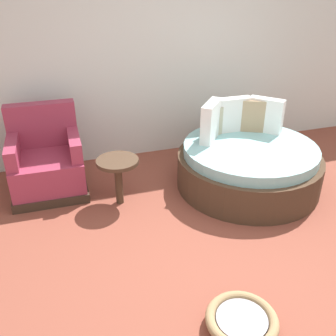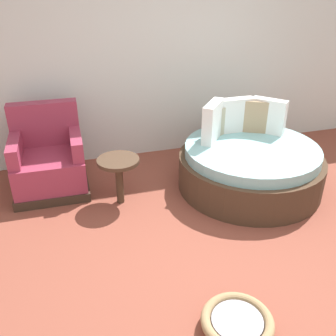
# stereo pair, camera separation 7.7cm
# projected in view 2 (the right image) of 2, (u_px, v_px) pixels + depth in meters

# --- Properties ---
(ground_plane) EXTENTS (8.00, 8.00, 0.02)m
(ground_plane) POSITION_uv_depth(u_px,v_px,m) (230.00, 258.00, 3.32)
(ground_plane) COLOR brown
(back_wall) EXTENTS (8.00, 0.12, 2.82)m
(back_wall) POSITION_uv_depth(u_px,v_px,m) (158.00, 46.00, 4.67)
(back_wall) COLOR silver
(back_wall) RESTS_ON ground_plane
(round_daybed) EXTENTS (1.62, 1.62, 0.95)m
(round_daybed) POSITION_uv_depth(u_px,v_px,m) (249.00, 164.00, 4.30)
(round_daybed) COLOR #473323
(round_daybed) RESTS_ON ground_plane
(red_armchair) EXTENTS (0.81, 0.81, 0.94)m
(red_armchair) POSITION_uv_depth(u_px,v_px,m) (49.00, 161.00, 4.25)
(red_armchair) COLOR #38281E
(red_armchair) RESTS_ON ground_plane
(pet_basket) EXTENTS (0.51, 0.51, 0.13)m
(pet_basket) POSITION_uv_depth(u_px,v_px,m) (237.00, 323.00, 2.61)
(pet_basket) COLOR #9E7F56
(pet_basket) RESTS_ON ground_plane
(side_table) EXTENTS (0.44, 0.44, 0.52)m
(side_table) POSITION_uv_depth(u_px,v_px,m) (119.00, 167.00, 3.92)
(side_table) COLOR #473323
(side_table) RESTS_ON ground_plane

